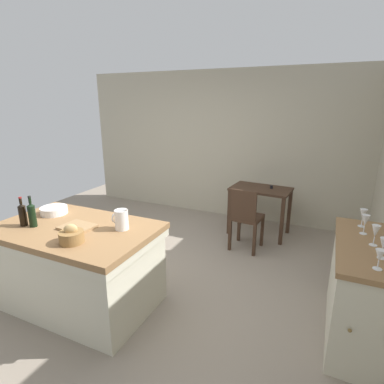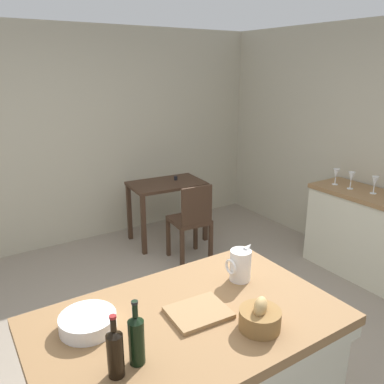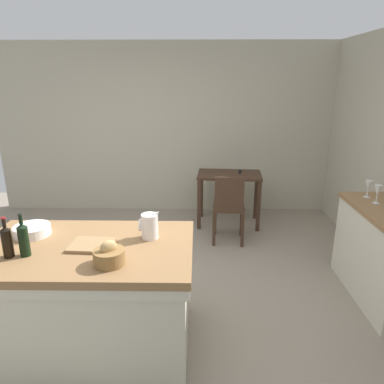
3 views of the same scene
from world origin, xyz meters
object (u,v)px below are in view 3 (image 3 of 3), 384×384
Objects in this scene: side_cabinet at (384,256)px; wine_glass_right at (378,191)px; wash_bowl at (32,230)px; cutting_board at (92,245)px; bread_basket at (109,256)px; wooden_chair at (229,206)px; wine_glass_far_right at (368,186)px; wine_bottle_dark at (24,239)px; writing_desk at (229,182)px; pitcher at (150,226)px; wine_bottle_amber at (7,241)px; island_table at (89,292)px.

wine_glass_right is at bearing 99.13° from side_cabinet.
cutting_board is at bearing -20.65° from wash_bowl.
wash_bowl is at bearing 147.50° from bread_basket.
wooden_chair is at bearing 65.51° from bread_basket.
wash_bowl is at bearing 159.35° from cutting_board.
wine_glass_far_right is (2.52, 1.10, 0.14)m from cutting_board.
wine_glass_far_right is at bearing 23.01° from wine_bottle_dark.
wash_bowl is at bearing -126.83° from writing_desk.
pitcher is at bearing -166.24° from side_cabinet.
pitcher is at bearing 19.13° from wine_bottle_amber.
wine_glass_far_right is (2.11, 0.94, 0.05)m from pitcher.
cutting_board is (-2.56, -0.69, 0.43)m from side_cabinet.
pitcher is 1.13× the size of bread_basket.
cutting_board is (0.06, -0.01, 0.41)m from island_table.
wooden_chair is 5.04× the size of wine_glass_right.
wine_bottle_amber reaches higher than writing_desk.
wine_bottle_dark is at bearing -127.99° from wooden_chair.
writing_desk is 3.30× the size of wash_bowl.
wine_bottle_dark is at bearing -159.87° from pitcher.
writing_desk is at bearing 127.72° from wine_glass_right.
wine_glass_far_right is (-0.00, 0.19, -0.00)m from wine_glass_right.
wine_bottle_dark is at bearing 169.54° from bread_basket.
wine_bottle_amber reaches higher than pitcher.
wine_bottle_dark reaches higher than wine_glass_right.
pitcher reaches higher than wooden_chair.
pitcher reaches higher than side_cabinet.
wine_bottle_dark is (-0.37, -0.16, 0.53)m from island_table.
pitcher is at bearing -160.28° from wine_glass_right.
cutting_board is at bearing -9.93° from island_table.
wooden_chair is (-0.05, -0.65, -0.13)m from writing_desk.
writing_desk is 2.98m from wash_bowl.
island_table is 8.86× the size of wine_glass_right.
island_table is at bearing -162.45° from pitcher.
island_table is at bearing -116.92° from writing_desk.
wooden_chair is 2.93× the size of cutting_board.
wine_bottle_amber is at bearing -164.57° from side_cabinet.
wine_bottle_dark is 1.73× the size of wine_glass_right.
writing_desk is at bearing 64.21° from cutting_board.
side_cabinet is 1.30× the size of writing_desk.
wooden_chair is 2.47m from wash_bowl.
writing_desk is at bearing 71.03° from pitcher.
island_table is at bearing 170.07° from cutting_board.
pitcher reaches higher than writing_desk.
bread_basket is 0.74m from wine_bottle_amber.
wine_bottle_dark is at bearing -72.91° from wash_bowl.
wine_bottle_amber is (-0.95, -0.33, 0.02)m from pitcher.
writing_desk is at bearing 63.08° from island_table.
wine_glass_far_right is (1.28, -1.47, 0.38)m from writing_desk.
cutting_board is (0.53, -0.20, -0.03)m from wash_bowl.
wine_bottle_amber is (-0.73, 0.09, 0.06)m from bread_basket.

